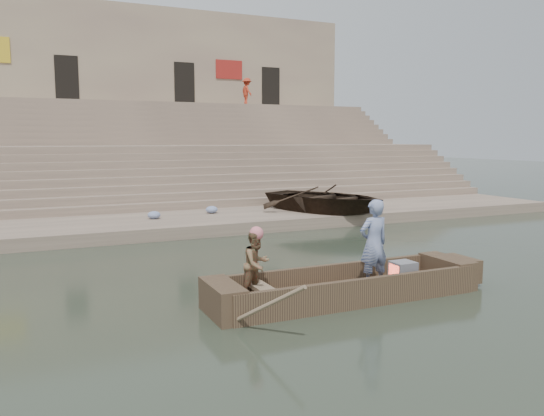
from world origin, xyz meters
TOP-DOWN VIEW (x-y plane):
  - ground at (0.00, 0.00)m, footprint 120.00×120.00m
  - lower_landing at (0.00, 8.00)m, footprint 32.00×4.00m
  - mid_landing at (0.00, 15.50)m, footprint 32.00×3.00m
  - upper_landing at (0.00, 22.50)m, footprint 32.00×3.00m
  - ghat_steps at (0.00, 17.19)m, footprint 32.00×11.00m
  - building_wall at (0.00, 26.50)m, footprint 32.00×5.07m
  - main_rowboat at (1.09, -1.51)m, footprint 5.00×1.30m
  - rowboat_trim at (1.30, -1.51)m, footprint 6.04×2.63m
  - standing_man at (1.62, -1.66)m, footprint 0.65×0.44m
  - rowing_man at (-0.74, -1.36)m, footprint 0.75×0.68m
  - television at (2.46, -1.51)m, footprint 0.46×0.42m
  - beached_rowboat at (5.70, 7.30)m, footprint 5.22×5.86m
  - pedestrian at (8.30, 21.60)m, footprint 0.65×1.09m
  - cloth_bundles at (0.56, 8.40)m, footprint 2.69×0.98m

SIDE VIEW (x-z plane):
  - ground at x=0.00m, z-range 0.00..0.00m
  - main_rowboat at x=1.09m, z-range 0.00..0.22m
  - lower_landing at x=0.00m, z-range 0.00..0.40m
  - rowboat_trim at x=1.30m, z-range -0.66..1.27m
  - television at x=2.46m, z-range 0.22..0.62m
  - cloth_bundles at x=0.56m, z-range 0.40..0.66m
  - rowing_man at x=-0.74m, z-range 0.22..1.48m
  - beached_rowboat at x=5.70m, z-range 0.40..1.40m
  - standing_man at x=1.62m, z-range 0.22..1.97m
  - mid_landing at x=0.00m, z-range 0.00..2.80m
  - ghat_steps at x=0.00m, z-range -0.80..4.40m
  - upper_landing at x=0.00m, z-range 0.00..5.20m
  - building_wall at x=0.00m, z-range 0.00..11.20m
  - pedestrian at x=8.30m, z-range 5.20..6.85m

